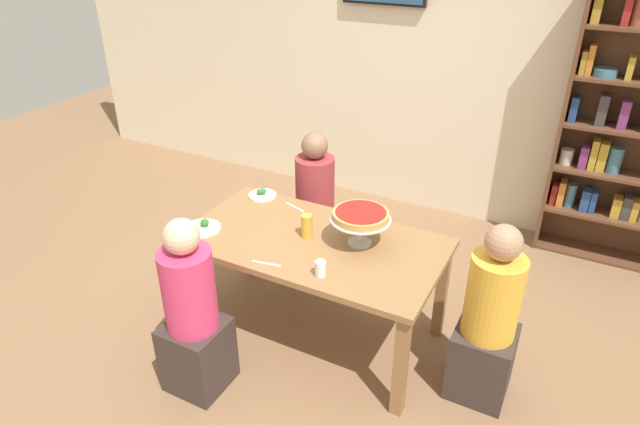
{
  "coord_description": "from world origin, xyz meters",
  "views": [
    {
      "loc": [
        1.41,
        -2.58,
        2.54
      ],
      "look_at": [
        0.0,
        0.1,
        0.89
      ],
      "focal_mm": 30.65,
      "sensor_mm": 36.0,
      "label": 1
    }
  ],
  "objects_px": {
    "bookshelf": "(638,131)",
    "diner_head_east": "(488,326)",
    "diner_near_left": "(193,319)",
    "salad_plate_far_diner": "(203,227)",
    "water_glass_clear_near": "(320,269)",
    "deep_dish_pizza_stand": "(361,217)",
    "salad_plate_near_diner": "(262,194)",
    "beer_glass_amber_tall": "(307,226)",
    "dining_table": "(313,252)",
    "cutlery_fork_near": "(295,207)",
    "diner_far_left": "(315,212)",
    "cutlery_knife_near": "(266,264)"
  },
  "relations": [
    {
      "from": "diner_far_left",
      "to": "bookshelf",
      "type": "bearing_deg",
      "value": 121.28
    },
    {
      "from": "diner_far_left",
      "to": "deep_dish_pizza_stand",
      "type": "distance_m",
      "value": 1.01
    },
    {
      "from": "beer_glass_amber_tall",
      "to": "diner_near_left",
      "type": "bearing_deg",
      "value": -114.18
    },
    {
      "from": "salad_plate_far_diner",
      "to": "bookshelf",
      "type": "bearing_deg",
      "value": 42.52
    },
    {
      "from": "salad_plate_near_diner",
      "to": "bookshelf",
      "type": "bearing_deg",
      "value": 35.06
    },
    {
      "from": "water_glass_clear_near",
      "to": "diner_head_east",
      "type": "bearing_deg",
      "value": 18.99
    },
    {
      "from": "diner_near_left",
      "to": "salad_plate_near_diner",
      "type": "height_order",
      "value": "diner_near_left"
    },
    {
      "from": "diner_head_east",
      "to": "beer_glass_amber_tall",
      "type": "xyz_separation_m",
      "value": [
        -1.18,
        0.03,
        0.33
      ]
    },
    {
      "from": "diner_near_left",
      "to": "cutlery_knife_near",
      "type": "bearing_deg",
      "value": -36.64
    },
    {
      "from": "salad_plate_far_diner",
      "to": "beer_glass_amber_tall",
      "type": "bearing_deg",
      "value": 19.54
    },
    {
      "from": "diner_head_east",
      "to": "diner_near_left",
      "type": "height_order",
      "value": "same"
    },
    {
      "from": "bookshelf",
      "to": "diner_near_left",
      "type": "xyz_separation_m",
      "value": [
        -2.11,
        -2.74,
        -0.62
      ]
    },
    {
      "from": "salad_plate_near_diner",
      "to": "beer_glass_amber_tall",
      "type": "bearing_deg",
      "value": -31.7
    },
    {
      "from": "diner_head_east",
      "to": "water_glass_clear_near",
      "type": "height_order",
      "value": "diner_head_east"
    },
    {
      "from": "diner_near_left",
      "to": "salad_plate_far_diner",
      "type": "distance_m",
      "value": 0.66
    },
    {
      "from": "cutlery_knife_near",
      "to": "diner_head_east",
      "type": "bearing_deg",
      "value": 5.67
    },
    {
      "from": "cutlery_knife_near",
      "to": "beer_glass_amber_tall",
      "type": "bearing_deg",
      "value": 70.5
    },
    {
      "from": "deep_dish_pizza_stand",
      "to": "salad_plate_near_diner",
      "type": "relative_size",
      "value": 1.84
    },
    {
      "from": "bookshelf",
      "to": "diner_head_east",
      "type": "height_order",
      "value": "bookshelf"
    },
    {
      "from": "deep_dish_pizza_stand",
      "to": "bookshelf",
      "type": "bearing_deg",
      "value": 52.93
    },
    {
      "from": "salad_plate_far_diner",
      "to": "water_glass_clear_near",
      "type": "relative_size",
      "value": 2.55
    },
    {
      "from": "cutlery_fork_near",
      "to": "salad_plate_near_diner",
      "type": "bearing_deg",
      "value": 11.44
    },
    {
      "from": "deep_dish_pizza_stand",
      "to": "salad_plate_far_diner",
      "type": "distance_m",
      "value": 1.04
    },
    {
      "from": "dining_table",
      "to": "salad_plate_near_diner",
      "type": "bearing_deg",
      "value": 149.13
    },
    {
      "from": "water_glass_clear_near",
      "to": "dining_table",
      "type": "bearing_deg",
      "value": 124.81
    },
    {
      "from": "dining_table",
      "to": "beer_glass_amber_tall",
      "type": "distance_m",
      "value": 0.18
    },
    {
      "from": "diner_near_left",
      "to": "deep_dish_pizza_stand",
      "type": "bearing_deg",
      "value": -38.67
    },
    {
      "from": "dining_table",
      "to": "water_glass_clear_near",
      "type": "height_order",
      "value": "water_glass_clear_near"
    },
    {
      "from": "bookshelf",
      "to": "salad_plate_far_diner",
      "type": "relative_size",
      "value": 9.18
    },
    {
      "from": "cutlery_knife_near",
      "to": "salad_plate_far_diner",
      "type": "bearing_deg",
      "value": 155.17
    },
    {
      "from": "diner_head_east",
      "to": "diner_near_left",
      "type": "distance_m",
      "value": 1.69
    },
    {
      "from": "bookshelf",
      "to": "cutlery_knife_near",
      "type": "distance_m",
      "value": 3.02
    },
    {
      "from": "beer_glass_amber_tall",
      "to": "water_glass_clear_near",
      "type": "bearing_deg",
      "value": -51.09
    },
    {
      "from": "diner_far_left",
      "to": "deep_dish_pizza_stand",
      "type": "bearing_deg",
      "value": 45.95
    },
    {
      "from": "diner_far_left",
      "to": "salad_plate_far_diner",
      "type": "relative_size",
      "value": 4.77
    },
    {
      "from": "dining_table",
      "to": "beer_glass_amber_tall",
      "type": "height_order",
      "value": "beer_glass_amber_tall"
    },
    {
      "from": "dining_table",
      "to": "deep_dish_pizza_stand",
      "type": "height_order",
      "value": "deep_dish_pizza_stand"
    },
    {
      "from": "salad_plate_near_diner",
      "to": "beer_glass_amber_tall",
      "type": "height_order",
      "value": "beer_glass_amber_tall"
    },
    {
      "from": "deep_dish_pizza_stand",
      "to": "water_glass_clear_near",
      "type": "bearing_deg",
      "value": -97.72
    },
    {
      "from": "deep_dish_pizza_stand",
      "to": "salad_plate_near_diner",
      "type": "height_order",
      "value": "deep_dish_pizza_stand"
    },
    {
      "from": "diner_far_left",
      "to": "salad_plate_far_diner",
      "type": "distance_m",
      "value": 1.03
    },
    {
      "from": "bookshelf",
      "to": "salad_plate_near_diner",
      "type": "height_order",
      "value": "bookshelf"
    },
    {
      "from": "dining_table",
      "to": "salad_plate_far_diner",
      "type": "xyz_separation_m",
      "value": [
        -0.7,
        -0.21,
        0.1
      ]
    },
    {
      "from": "diner_near_left",
      "to": "salad_plate_near_diner",
      "type": "distance_m",
      "value": 1.16
    },
    {
      "from": "dining_table",
      "to": "diner_head_east",
      "type": "relative_size",
      "value": 1.43
    },
    {
      "from": "bookshelf",
      "to": "beer_glass_amber_tall",
      "type": "distance_m",
      "value": 2.68
    },
    {
      "from": "diner_far_left",
      "to": "beer_glass_amber_tall",
      "type": "relative_size",
      "value": 7.41
    },
    {
      "from": "cutlery_knife_near",
      "to": "water_glass_clear_near",
      "type": "bearing_deg",
      "value": -2.88
    },
    {
      "from": "dining_table",
      "to": "salad_plate_near_diner",
      "type": "distance_m",
      "value": 0.73
    },
    {
      "from": "salad_plate_near_diner",
      "to": "cutlery_knife_near",
      "type": "xyz_separation_m",
      "value": [
        0.5,
        -0.73,
        -0.01
      ]
    }
  ]
}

